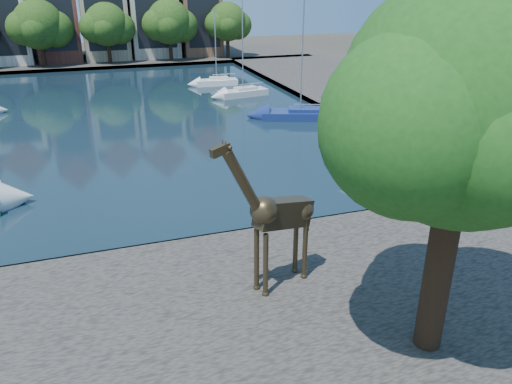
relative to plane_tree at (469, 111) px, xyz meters
The scene contains 18 objects.
ground 14.07m from the plane_tree, 130.22° to the left, with size 160.00×160.00×0.00m, color #38332B.
water_basin 34.72m from the plane_tree, 102.99° to the left, with size 38.00×50.00×0.08m, color black.
near_quay 10.82m from the plane_tree, 165.24° to the left, with size 50.00×14.00×0.50m, color #4E4944.
far_quay 65.87m from the plane_tree, 96.68° to the left, with size 60.00×16.00×0.50m, color #4E4944.
right_quay 38.04m from the plane_tree, 62.22° to the left, with size 14.00×52.00×0.50m, color #4E4944.
plane_tree is the anchor object (origin of this frame).
townhouse_west_inner 67.47m from the plane_tree, 105.57° to the left, with size 6.43×9.18×15.15m.
townhouse_east_inner 65.24m from the plane_tree, 94.94° to the left, with size 5.94×9.18×15.79m.
townhouse_east_end 65.41m from the plane_tree, 83.52° to the left, with size 5.44×9.18×14.43m.
far_tree_mid_west 61.06m from the plane_tree, 102.79° to the left, with size 7.80×6.00×8.00m.
far_tree_mid_east 59.81m from the plane_tree, 95.30° to the left, with size 7.02×5.40×7.52m.
far_tree_east 59.60m from the plane_tree, 87.60° to the left, with size 7.54×5.80×7.84m.
far_tree_far_east 60.47m from the plane_tree, 80.01° to the left, with size 6.76×5.20×7.36m.
giraffe_statue 7.04m from the plane_tree, 127.55° to the left, with size 3.94×1.72×5.77m.
sailboat_right_a 16.66m from the plane_tree, 60.71° to the left, with size 5.42×2.14×9.09m.
sailboat_right_b 28.89m from the plane_tree, 74.71° to the left, with size 6.58×4.22×10.72m.
sailboat_right_c 37.76m from the plane_tree, 81.51° to the left, with size 5.04×2.49×9.43m.
sailboat_right_d 43.57m from the plane_tree, 84.15° to the left, with size 4.53×1.87×7.80m.
Camera 1 is at (-1.30, -18.82, 10.71)m, focal length 35.00 mm.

